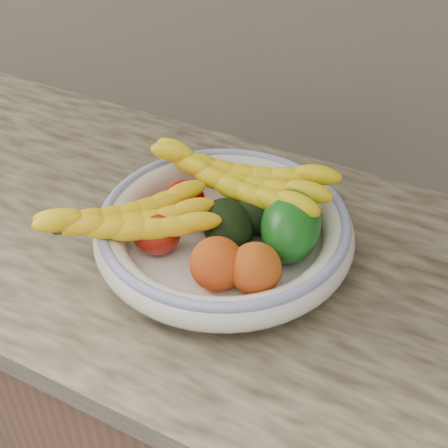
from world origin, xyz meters
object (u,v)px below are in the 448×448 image
Objects in this scene: fruit_bowl at (224,230)px; green_mango at (291,225)px; banana_bunch_back at (238,184)px; banana_bunch_front at (128,224)px.

fruit_bowl is 2.92× the size of green_mango.
fruit_bowl is 0.10m from green_mango.
banana_bunch_back is (-0.01, 0.07, 0.04)m from fruit_bowl.
green_mango reaches higher than fruit_bowl.
green_mango reaches higher than banana_bunch_front.
fruit_bowl is at bearing -81.40° from banana_bunch_back.
green_mango is at bearing 15.06° from fruit_bowl.
fruit_bowl is 0.14m from banana_bunch_front.
banana_bunch_front is at bearing -123.10° from banana_bunch_back.
banana_bunch_front is (-0.10, -0.15, -0.01)m from banana_bunch_back.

